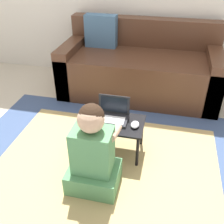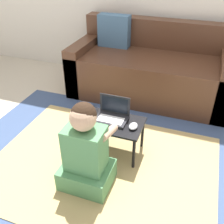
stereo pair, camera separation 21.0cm
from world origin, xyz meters
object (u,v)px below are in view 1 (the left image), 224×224
Objects in this scene: computer_mouse at (135,125)px; person_seated at (93,154)px; laptop at (112,116)px; couch at (139,68)px; laptop_desk at (111,126)px.

computer_mouse is 0.14× the size of person_seated.
person_seated is at bearing -94.75° from laptop.
person_seated is (-0.23, -0.38, -0.02)m from computer_mouse.
computer_mouse is (0.19, -0.06, -0.02)m from laptop.
couch reaches higher than laptop.
couch is at bearing 86.20° from person_seated.
couch reaches higher than person_seated.
couch is at bearing 86.75° from laptop_desk.
couch reaches higher than laptop_desk.
couch is 1.52m from person_seated.
laptop is 0.44m from person_seated.
laptop is at bearing 91.91° from laptop_desk.
laptop_desk is (-0.06, -1.12, -0.03)m from couch.
computer_mouse is at bearing -83.59° from couch.
couch is 1.15m from computer_mouse.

